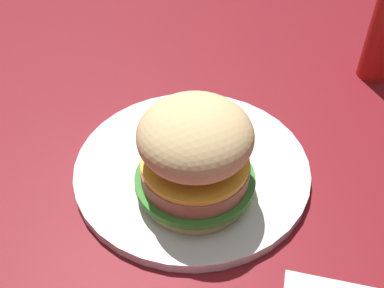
{
  "coord_description": "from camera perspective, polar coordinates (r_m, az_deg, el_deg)",
  "views": [
    {
      "loc": [
        0.36,
        0.05,
        0.38
      ],
      "look_at": [
        0.01,
        -0.01,
        0.04
      ],
      "focal_mm": 43.02,
      "sensor_mm": 36.0,
      "label": 1
    }
  ],
  "objects": [
    {
      "name": "plate",
      "position": [
        0.52,
        0.0,
        -2.93
      ],
      "size": [
        0.26,
        0.26,
        0.01
      ],
      "primitive_type": "cylinder",
      "color": "silver",
      "rests_on": "ground_plane"
    },
    {
      "name": "ground_plane",
      "position": [
        0.52,
        1.21,
        -2.99
      ],
      "size": [
        1.6,
        1.6,
        0.0
      ],
      "primitive_type": "plane",
      "color": "maroon"
    },
    {
      "name": "sandwich",
      "position": [
        0.44,
        0.56,
        -1.29
      ],
      "size": [
        0.12,
        0.12,
        0.11
      ],
      "color": "tan",
      "rests_on": "plate"
    },
    {
      "name": "fries_pile",
      "position": [
        0.55,
        2.9,
        2.07
      ],
      "size": [
        0.09,
        0.08,
        0.01
      ],
      "color": "gold",
      "rests_on": "plate"
    }
  ]
}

